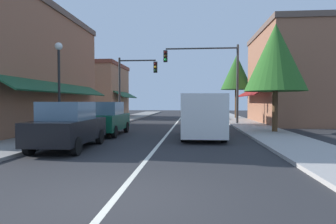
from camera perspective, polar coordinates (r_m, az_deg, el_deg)
ground_plane at (r=23.26m, az=1.41°, el=-2.42°), size 80.00×80.00×0.00m
sidewalk_left at (r=24.22m, az=-11.70°, el=-2.14°), size 2.60×56.00×0.12m
sidewalk_right at (r=23.56m, az=14.89°, el=-2.28°), size 2.60×56.00×0.12m
lane_center_stripe at (r=23.26m, az=1.41°, el=-2.41°), size 0.14×52.00×0.01m
storefront_left_block at (r=20.07m, az=-25.98°, el=7.60°), size 5.32×14.20×7.63m
storefront_right_block at (r=26.54m, az=23.16°, el=6.28°), size 7.06×10.20×7.69m
storefront_far_left at (r=34.99m, az=-13.67°, el=3.98°), size 7.17×8.20×6.09m
parked_car_nearest_left at (r=11.69m, az=-18.63°, el=-2.51°), size 1.88×4.15×1.77m
parked_car_second_left at (r=16.17m, az=-11.82°, el=-1.25°), size 1.83×4.12×1.77m
van_in_lane at (r=14.63m, az=6.64°, el=-0.50°), size 2.04×5.20×2.12m
traffic_signal_mast_arm at (r=23.41m, az=8.50°, el=8.00°), size 5.81×0.50×6.18m
traffic_signal_left_corner at (r=25.11m, az=-6.90°, el=6.20°), size 3.32×0.50×5.49m
street_lamp_left_near at (r=15.21m, az=-20.23°, el=6.92°), size 0.36×0.36×4.60m
tree_right_near at (r=17.71m, az=19.98°, el=9.79°), size 3.40×3.40×6.10m
tree_right_far at (r=32.01m, az=13.04°, el=7.43°), size 3.27×3.27×6.68m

